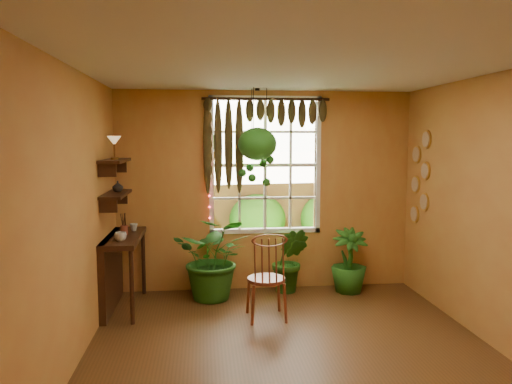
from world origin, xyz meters
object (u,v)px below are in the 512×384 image
Objects in this scene: counter_ledge at (115,264)px; hanging_basket at (257,147)px; windsor_chair at (267,290)px; potted_plant_left at (215,258)px; potted_plant_mid at (290,260)px.

hanging_basket is (1.77, 0.34, 1.39)m from counter_ledge.
counter_ledge is 0.95× the size of hanging_basket.
counter_ledge is 1.87m from windsor_chair.
potted_plant_left is 1.24× the size of potted_plant_mid.
hanging_basket reaches higher than counter_ledge.
hanging_basket is at bearing 10.98° from counter_ledge.
potted_plant_left reaches higher than counter_ledge.
windsor_chair reaches higher than potted_plant_left.
potted_plant_mid is 1.57m from hanging_basket.
windsor_chair is 0.99m from potted_plant_left.
counter_ledge is at bearing -169.48° from potted_plant_mid.
hanging_basket is (0.56, 0.11, 1.40)m from potted_plant_left.
potted_plant_left is (-0.57, 0.78, 0.20)m from windsor_chair.
counter_ledge is 2.25m from potted_plant_mid.
counter_ledge is 1.10× the size of potted_plant_left.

